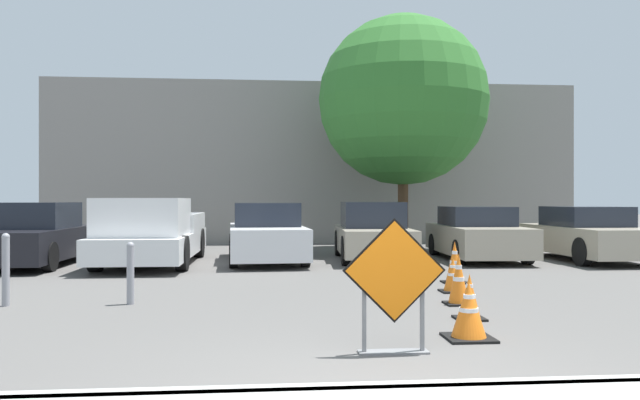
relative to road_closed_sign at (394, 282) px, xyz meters
The scene contains 18 objects.
ground_plane 8.54m from the road_closed_sign, 92.28° to the left, with size 96.00×96.00×0.00m, color #565451.
curb_lip 1.68m from the road_closed_sign, 102.73° to the right, with size 26.03×0.20×0.14m.
road_closed_sign is the anchor object (origin of this frame).
traffic_cone_nearest 1.23m from the road_closed_sign, 31.14° to the left, with size 0.53×0.53×0.66m.
traffic_cone_second 2.25m from the road_closed_sign, 51.42° to the left, with size 0.38×0.38×0.60m.
traffic_cone_third 3.31m from the road_closed_sign, 60.99° to the left, with size 0.41×0.41×0.77m.
traffic_cone_fourth 4.55m from the road_closed_sign, 65.36° to the left, with size 0.42×0.42×0.60m.
traffic_cone_fifth 5.72m from the road_closed_sign, 66.55° to the left, with size 0.45×0.45×0.79m.
parked_car_second 11.51m from the road_closed_sign, 126.41° to the left, with size 1.86×4.53×1.52m.
pickup_truck 9.87m from the road_closed_sign, 114.28° to the left, with size 2.13×5.54×1.62m.
parked_car_third 9.80m from the road_closed_sign, 97.48° to the left, with size 2.06×4.62×1.50m.
parked_car_fourth 9.97m from the road_closed_sign, 81.31° to the left, with size 1.99×4.32×1.52m.
parked_car_fifth 10.66m from the road_closed_sign, 66.29° to the left, with size 2.04×4.36×1.40m.
parked_car_sixth 11.64m from the road_closed_sign, 52.63° to the left, with size 1.92×4.36×1.40m.
bollard_nearest 4.74m from the road_closed_sign, 135.01° to the left, with size 0.12×0.12×0.94m.
bollard_second 6.15m from the road_closed_sign, 147.05° to the left, with size 0.12×0.12×1.09m.
building_facade_backdrop 18.45m from the road_closed_sign, 88.33° to the left, with size 19.11×5.00×5.81m.
street_tree_behind_lot 13.63m from the road_closed_sign, 76.87° to the left, with size 5.25×5.25×7.28m.
Camera 1 is at (-0.99, -4.80, 1.59)m, focal length 35.00 mm.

